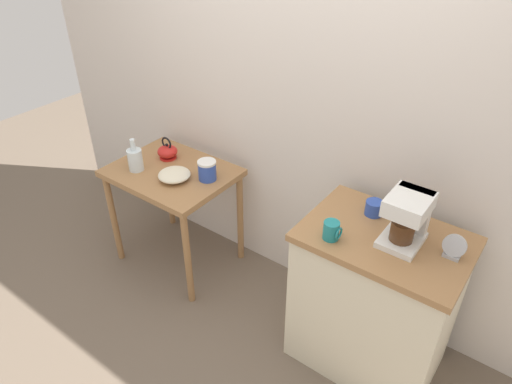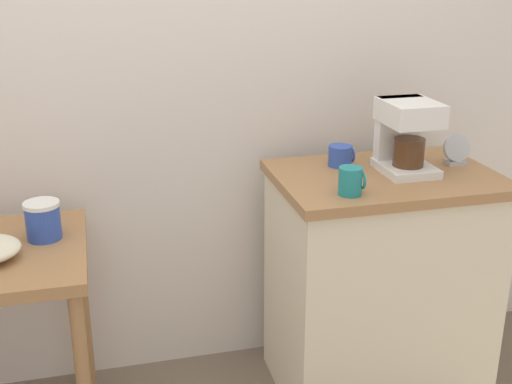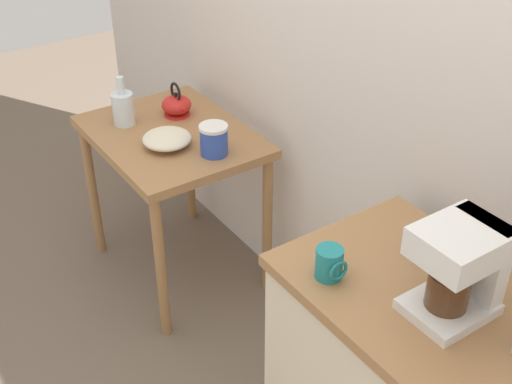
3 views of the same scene
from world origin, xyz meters
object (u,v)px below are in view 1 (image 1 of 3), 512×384
(canister_enamel, at_px, (207,170))
(coffee_maker, at_px, (408,216))
(bowl_stoneware, at_px, (174,175))
(glass_carafe_vase, at_px, (135,159))
(teakettle, at_px, (168,151))
(mug_dark_teal, at_px, (332,231))
(table_clock, at_px, (454,248))
(mug_blue, at_px, (374,208))

(canister_enamel, height_order, coffee_maker, coffee_maker)
(bowl_stoneware, distance_m, canister_enamel, 0.21)
(glass_carafe_vase, relative_size, canister_enamel, 1.72)
(teakettle, xyz_separation_m, mug_dark_teal, (1.38, -0.26, 0.14))
(coffee_maker, xyz_separation_m, table_clock, (0.22, 0.02, -0.09))
(coffee_maker, bearing_deg, mug_dark_teal, -145.84)
(mug_blue, relative_size, table_clock, 0.81)
(mug_blue, bearing_deg, glass_carafe_vase, -170.01)
(bowl_stoneware, relative_size, canister_enamel, 1.58)
(mug_blue, bearing_deg, canister_enamel, -175.74)
(teakettle, relative_size, canister_enamel, 1.28)
(glass_carafe_vase, height_order, mug_blue, mug_blue)
(canister_enamel, distance_m, mug_blue, 1.07)
(bowl_stoneware, bearing_deg, table_clock, 4.07)
(mug_blue, xyz_separation_m, table_clock, (0.42, -0.09, 0.01))
(canister_enamel, bearing_deg, coffee_maker, -1.35)
(table_clock, bearing_deg, bowl_stoneware, -175.93)
(bowl_stoneware, xyz_separation_m, mug_dark_teal, (1.14, -0.09, 0.16))
(glass_carafe_vase, relative_size, mug_dark_teal, 2.36)
(mug_blue, bearing_deg, bowl_stoneware, -170.40)
(mug_blue, bearing_deg, mug_dark_teal, -105.15)
(bowl_stoneware, xyz_separation_m, table_clock, (1.65, 0.12, 0.16))
(teakettle, bearing_deg, mug_dark_teal, -10.82)
(bowl_stoneware, relative_size, mug_dark_teal, 2.18)
(bowl_stoneware, relative_size, mug_blue, 2.13)
(coffee_maker, relative_size, table_clock, 2.22)
(bowl_stoneware, xyz_separation_m, canister_enamel, (0.16, 0.13, 0.03))
(glass_carafe_vase, bearing_deg, canister_enamel, 22.69)
(coffee_maker, bearing_deg, teakettle, 177.47)
(canister_enamel, bearing_deg, teakettle, 173.67)
(mug_dark_teal, bearing_deg, mug_blue, 74.85)
(table_clock, bearing_deg, glass_carafe_vase, -174.79)
(bowl_stoneware, distance_m, table_clock, 1.66)
(bowl_stoneware, distance_m, coffee_maker, 1.45)
(glass_carafe_vase, bearing_deg, teakettle, 76.63)
(canister_enamel, relative_size, mug_dark_teal, 1.38)
(bowl_stoneware, xyz_separation_m, mug_blue, (1.23, 0.21, 0.15))
(bowl_stoneware, bearing_deg, mug_dark_teal, -4.57)
(glass_carafe_vase, distance_m, coffee_maker, 1.73)
(glass_carafe_vase, bearing_deg, mug_dark_teal, -1.30)
(coffee_maker, bearing_deg, glass_carafe_vase, -174.75)
(teakettle, distance_m, mug_dark_teal, 1.41)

